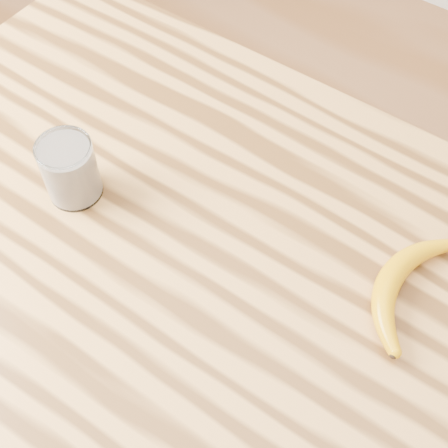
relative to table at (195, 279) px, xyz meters
The scene contains 3 objects.
table is the anchor object (origin of this frame).
smoothie_glass 0.27m from the table, behind, with size 0.08×0.08×0.11m.
banana 0.33m from the table, 19.31° to the left, with size 0.11×0.29×0.04m, color #C58704, non-canonical shape.
Camera 1 is at (0.33, -0.39, 1.68)m, focal length 50.00 mm.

